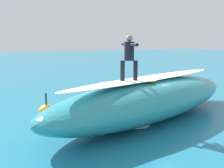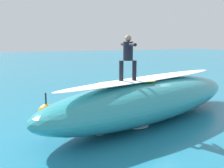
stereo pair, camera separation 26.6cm
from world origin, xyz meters
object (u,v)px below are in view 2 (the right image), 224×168
(surfer_paddling, at_px, (100,99))
(buoy_marker, at_px, (46,112))
(surfboard_paddling, at_px, (101,103))
(surfboard_riding, at_px, (128,82))
(surfer_riding, at_px, (128,55))

(surfer_paddling, bearing_deg, buoy_marker, -51.31)
(surfboard_paddling, bearing_deg, surfboard_riding, 2.59)
(surfer_riding, height_order, surfboard_paddling, surfer_riding)
(surfboard_riding, xyz_separation_m, surfer_paddling, (-0.39, -3.44, -1.34))
(surfer_riding, xyz_separation_m, surfer_paddling, (-0.39, -3.44, -2.26))
(surfboard_riding, relative_size, buoy_marker, 2.02)
(surfboard_riding, bearing_deg, surfboard_paddling, -85.33)
(buoy_marker, bearing_deg, surfer_paddling, -150.26)
(surfer_riding, distance_m, surfer_paddling, 4.13)
(surfboard_riding, height_order, buoy_marker, surfboard_riding)
(surfer_riding, height_order, surfer_paddling, surfer_riding)
(surfboard_riding, distance_m, surfboard_paddling, 3.65)
(surfboard_riding, xyz_separation_m, surfer_riding, (0.00, 0.00, 0.92))
(surfer_riding, bearing_deg, surfboard_paddling, -85.33)
(surfer_riding, relative_size, buoy_marker, 1.49)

